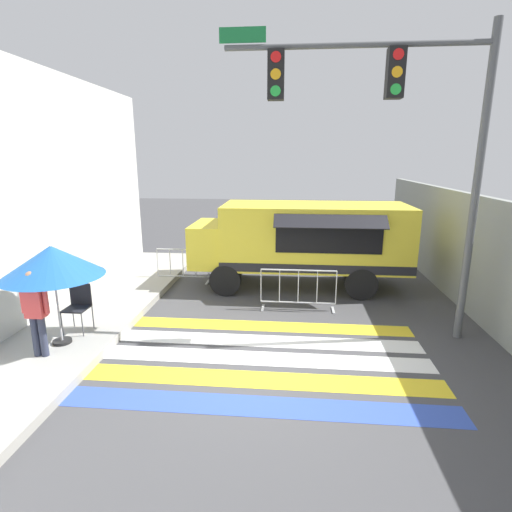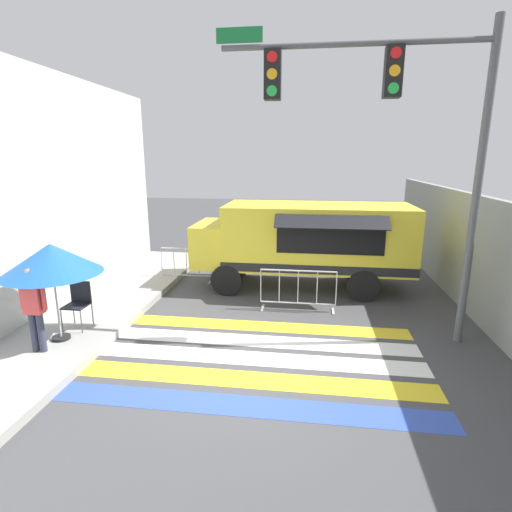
# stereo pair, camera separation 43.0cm
# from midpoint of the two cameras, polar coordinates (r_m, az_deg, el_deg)

# --- Properties ---
(ground_plane) EXTENTS (60.00, 60.00, 0.00)m
(ground_plane) POSITION_cam_midpoint_polar(r_m,az_deg,el_deg) (7.67, -0.74, -15.64)
(ground_plane) COLOR #424244
(concrete_wall_right) EXTENTS (0.20, 16.00, 2.91)m
(concrete_wall_right) POSITION_cam_midpoint_polar(r_m,az_deg,el_deg) (10.79, 28.28, -0.25)
(concrete_wall_right) COLOR gray
(concrete_wall_right) RESTS_ON ground_plane
(crosswalk_painted) EXTENTS (6.40, 3.60, 0.01)m
(crosswalk_painted) POSITION_cam_midpoint_polar(r_m,az_deg,el_deg) (7.96, -0.49, -14.44)
(crosswalk_painted) COLOR #334FB2
(crosswalk_painted) RESTS_ON ground_plane
(food_truck) EXTENTS (6.22, 2.65, 2.47)m
(food_truck) POSITION_cam_midpoint_polar(r_m,az_deg,el_deg) (11.74, 4.96, 2.62)
(food_truck) COLOR yellow
(food_truck) RESTS_ON ground_plane
(traffic_signal_pole) EXTENTS (5.17, 0.29, 6.24)m
(traffic_signal_pole) POSITION_cam_midpoint_polar(r_m,az_deg,el_deg) (8.52, 17.89, 18.20)
(traffic_signal_pole) COLOR #515456
(traffic_signal_pole) RESTS_ON ground_plane
(patio_umbrella) EXTENTS (1.89, 1.89, 2.00)m
(patio_umbrella) POSITION_cam_midpoint_polar(r_m,az_deg,el_deg) (8.62, -28.39, -0.69)
(patio_umbrella) COLOR black
(patio_umbrella) RESTS_ON sidewalk_left
(folding_chair) EXTENTS (0.47, 0.47, 1.00)m
(folding_chair) POSITION_cam_midpoint_polar(r_m,az_deg,el_deg) (9.41, -25.25, -6.07)
(folding_chair) COLOR #4C4C51
(folding_chair) RESTS_ON sidewalk_left
(vendor_person) EXTENTS (0.53, 0.22, 1.65)m
(vendor_person) POSITION_cam_midpoint_polar(r_m,az_deg,el_deg) (8.46, -30.28, -6.54)
(vendor_person) COLOR #2D3347
(vendor_person) RESTS_ON sidewalk_left
(barricade_front) EXTENTS (1.91, 0.44, 1.07)m
(barricade_front) POSITION_cam_midpoint_polar(r_m,az_deg,el_deg) (10.14, 4.83, -4.89)
(barricade_front) COLOR #B7BABF
(barricade_front) RESTS_ON ground_plane
(barricade_side) EXTENTS (1.63, 0.44, 1.07)m
(barricade_side) POSITION_cam_midpoint_polar(r_m,az_deg,el_deg) (12.55, -11.36, -1.45)
(barricade_side) COLOR #B7BABF
(barricade_side) RESTS_ON ground_plane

